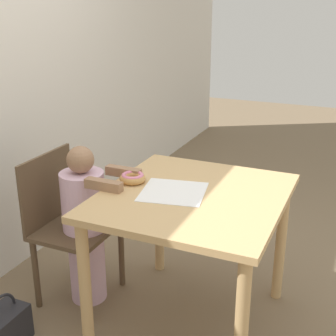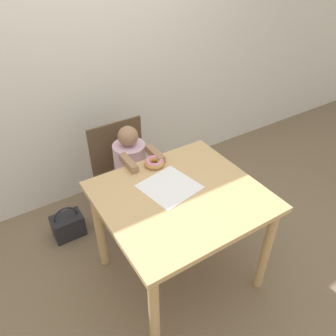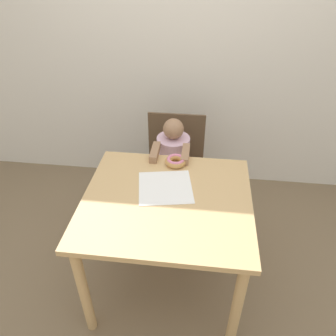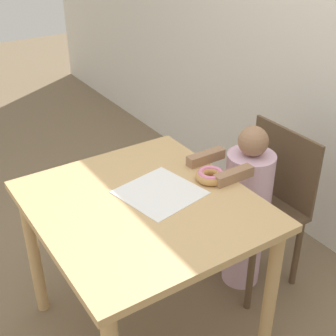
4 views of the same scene
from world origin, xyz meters
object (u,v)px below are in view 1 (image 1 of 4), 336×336
(chair, at_px, (68,223))
(child_figure, at_px, (86,226))
(donut, at_px, (133,178))
(handbag, at_px, (4,328))

(chair, height_order, child_figure, child_figure)
(chair, bearing_deg, donut, -83.46)
(handbag, bearing_deg, child_figure, -18.12)
(child_figure, height_order, donut, child_figure)
(chair, relative_size, handbag, 2.93)
(donut, bearing_deg, child_figure, 99.20)
(child_figure, relative_size, handbag, 3.19)
(child_figure, bearing_deg, donut, -80.80)
(chair, bearing_deg, handbag, 174.12)
(child_figure, xyz_separation_m, handbag, (-0.53, 0.17, -0.37))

